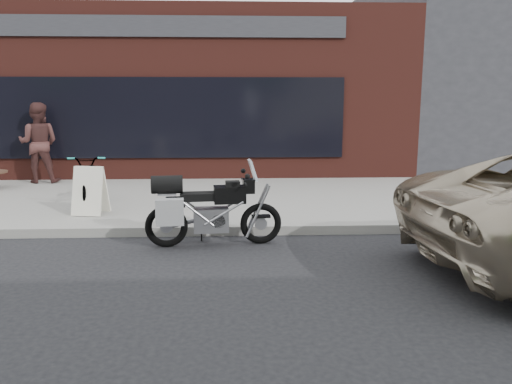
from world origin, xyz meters
TOP-DOWN VIEW (x-y plane):
  - ground at (0.00, 0.00)m, footprint 120.00×120.00m
  - near_sidewalk at (0.00, 7.00)m, footprint 44.00×6.00m
  - storefront at (-2.00, 13.98)m, footprint 14.00×10.07m
  - neighbour_building at (10.00, 14.00)m, footprint 10.00×10.00m
  - motorcycle at (-0.21, 3.48)m, footprint 2.03×0.76m
  - bicycle_front at (-2.50, 5.82)m, footprint 0.93×1.95m
  - sandwich_sign at (-2.32, 5.06)m, footprint 0.61×0.57m
  - cafe_patron_left at (-4.50, 8.60)m, footprint 0.99×0.79m

SIDE VIEW (x-z plane):
  - ground at x=0.00m, z-range 0.00..0.00m
  - near_sidewalk at x=0.00m, z-range 0.00..0.15m
  - motorcycle at x=-0.21m, z-range -0.09..1.19m
  - sandwich_sign at x=-2.32m, z-range 0.15..1.00m
  - bicycle_front at x=-2.50m, z-range 0.15..1.14m
  - cafe_patron_left at x=-4.50m, z-range 0.15..2.09m
  - storefront at x=-2.00m, z-range 0.00..4.50m
  - neighbour_building at x=10.00m, z-range 0.00..6.00m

